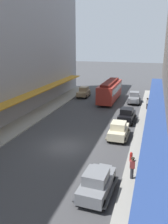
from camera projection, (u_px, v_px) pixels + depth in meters
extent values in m
plane|color=#424244|center=(66.00, 146.00, 23.19)|extent=(200.00, 200.00, 0.00)
cube|color=#99968E|center=(0.00, 137.00, 25.22)|extent=(3.00, 60.00, 0.15)
cube|color=#99968E|center=(146.00, 156.00, 21.10)|extent=(3.00, 60.00, 0.15)
cube|color=navy|center=(155.00, 126.00, 20.11)|extent=(1.80, 54.00, 0.16)
cube|color=slate|center=(134.00, 99.00, 39.40)|extent=(1.84, 3.96, 0.80)
cube|color=slate|center=(134.00, 94.00, 39.42)|extent=(1.50, 1.75, 0.70)
cube|color=#8C9EA8|center=(134.00, 94.00, 39.42)|extent=(1.43, 1.71, 0.42)
cube|color=slate|center=(133.00, 101.00, 37.41)|extent=(0.95, 0.39, 0.52)
cube|color=#393A3D|center=(140.00, 101.00, 39.26)|extent=(0.37, 3.52, 0.12)
cube|color=#393A3D|center=(128.00, 100.00, 39.72)|extent=(0.37, 3.52, 0.12)
cylinder|color=black|center=(139.00, 103.00, 38.05)|extent=(0.24, 0.69, 0.68)
cylinder|color=black|center=(128.00, 103.00, 38.44)|extent=(0.24, 0.69, 0.68)
cylinder|color=black|center=(139.00, 99.00, 40.59)|extent=(0.24, 0.69, 0.68)
cylinder|color=black|center=(130.00, 99.00, 40.97)|extent=(0.24, 0.69, 0.68)
cube|color=#997F5B|center=(84.00, 93.00, 43.73)|extent=(1.85, 3.96, 0.80)
cube|color=#997F5B|center=(84.00, 89.00, 43.75)|extent=(1.51, 1.76, 0.70)
cube|color=#8C9EA8|center=(84.00, 89.00, 43.75)|extent=(1.43, 1.72, 0.42)
cube|color=#997F5B|center=(81.00, 95.00, 41.74)|extent=(0.95, 0.40, 0.52)
cube|color=#4C3F2D|center=(89.00, 95.00, 43.60)|extent=(0.38, 3.52, 0.12)
cube|color=#4C3F2D|center=(79.00, 94.00, 44.05)|extent=(0.38, 3.52, 0.12)
cylinder|color=black|center=(86.00, 97.00, 42.39)|extent=(0.25, 0.69, 0.68)
cylinder|color=black|center=(77.00, 96.00, 42.77)|extent=(0.25, 0.69, 0.68)
cylinder|color=black|center=(90.00, 94.00, 44.92)|extent=(0.25, 0.69, 0.68)
cylinder|color=black|center=(81.00, 93.00, 45.31)|extent=(0.25, 0.69, 0.68)
cube|color=black|center=(127.00, 116.00, 30.12)|extent=(1.88, 3.97, 0.80)
cube|color=black|center=(127.00, 111.00, 29.68)|extent=(1.52, 1.76, 0.70)
cube|color=#8C9EA8|center=(127.00, 111.00, 29.68)|extent=(1.44, 1.73, 0.42)
cube|color=black|center=(129.00, 111.00, 32.03)|extent=(0.95, 0.40, 0.52)
cube|color=black|center=(119.00, 118.00, 30.51)|extent=(0.40, 3.52, 0.12)
cube|color=black|center=(134.00, 119.00, 29.91)|extent=(0.40, 3.52, 0.12)
cylinder|color=black|center=(122.00, 116.00, 31.72)|extent=(0.25, 0.69, 0.68)
cylinder|color=black|center=(135.00, 117.00, 31.21)|extent=(0.25, 0.69, 0.68)
cylinder|color=black|center=(118.00, 122.00, 29.25)|extent=(0.25, 0.69, 0.68)
cylinder|color=black|center=(131.00, 123.00, 28.74)|extent=(0.25, 0.69, 0.68)
cube|color=slate|center=(97.00, 185.00, 15.73)|extent=(1.89, 3.98, 0.80)
cube|color=slate|center=(96.00, 177.00, 15.29)|extent=(1.52, 1.77, 0.70)
cube|color=#8C9EA8|center=(96.00, 177.00, 15.29)|extent=(1.45, 1.73, 0.42)
cube|color=slate|center=(105.00, 168.00, 17.64)|extent=(0.95, 0.41, 0.52)
cube|color=#393A3D|center=(83.00, 186.00, 16.12)|extent=(0.41, 3.52, 0.12)
cube|color=#393A3D|center=(111.00, 192.00, 15.51)|extent=(0.41, 3.52, 0.12)
cylinder|color=black|center=(92.00, 177.00, 17.33)|extent=(0.25, 0.69, 0.68)
cylinder|color=black|center=(113.00, 181.00, 16.81)|extent=(0.25, 0.69, 0.68)
cylinder|color=black|center=(78.00, 200.00, 14.86)|extent=(0.25, 0.69, 0.68)
cylinder|color=black|center=(103.00, 205.00, 14.35)|extent=(0.25, 0.69, 0.68)
cube|color=beige|center=(119.00, 131.00, 25.02)|extent=(1.74, 3.92, 0.80)
cube|color=beige|center=(119.00, 125.00, 24.58)|extent=(1.46, 1.71, 0.70)
cube|color=#8C9EA8|center=(119.00, 125.00, 24.58)|extent=(1.38, 1.68, 0.42)
cube|color=beige|center=(122.00, 125.00, 26.95)|extent=(0.94, 0.37, 0.52)
cube|color=#6D6856|center=(110.00, 133.00, 25.38)|extent=(0.28, 3.51, 0.12)
cube|color=#6D6856|center=(128.00, 135.00, 24.84)|extent=(0.28, 3.51, 0.12)
cylinder|color=black|center=(113.00, 130.00, 26.61)|extent=(0.23, 0.68, 0.68)
cylinder|color=black|center=(128.00, 131.00, 26.15)|extent=(0.23, 0.68, 0.68)
cylinder|color=black|center=(108.00, 139.00, 24.11)|extent=(0.23, 0.68, 0.68)
cylinder|color=black|center=(124.00, 141.00, 23.65)|extent=(0.23, 0.68, 0.68)
cube|color=#A52D23|center=(110.00, 91.00, 40.26)|extent=(2.59, 9.62, 2.70)
cube|color=#5B1913|center=(110.00, 82.00, 39.82)|extent=(1.58, 8.65, 0.36)
cube|color=#8C9EA8|center=(110.00, 88.00, 40.12)|extent=(2.61, 8.85, 0.95)
cube|color=black|center=(106.00, 104.00, 38.06)|extent=(2.01, 1.22, 0.40)
cube|color=black|center=(113.00, 97.00, 43.34)|extent=(2.01, 1.22, 0.40)
cylinder|color=#B21E19|center=(131.00, 157.00, 19.95)|extent=(0.24, 0.24, 0.70)
sphere|color=#B21E19|center=(131.00, 153.00, 19.85)|extent=(0.20, 0.20, 0.20)
cylinder|color=#2D2D33|center=(147.00, 106.00, 35.37)|extent=(0.24, 0.24, 0.85)
cube|color=white|center=(147.00, 102.00, 35.17)|extent=(0.36, 0.22, 0.56)
sphere|color=brown|center=(148.00, 99.00, 35.06)|extent=(0.22, 0.22, 0.22)
cylinder|color=black|center=(148.00, 98.00, 35.02)|extent=(0.28, 0.28, 0.04)
cylinder|color=#2D2D33|center=(132.00, 173.00, 17.39)|extent=(0.24, 0.24, 0.85)
cube|color=maroon|center=(132.00, 165.00, 17.19)|extent=(0.36, 0.22, 0.56)
sphere|color=brown|center=(133.00, 160.00, 17.08)|extent=(0.22, 0.22, 0.22)
cylinder|color=black|center=(133.00, 158.00, 17.05)|extent=(0.28, 0.28, 0.04)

